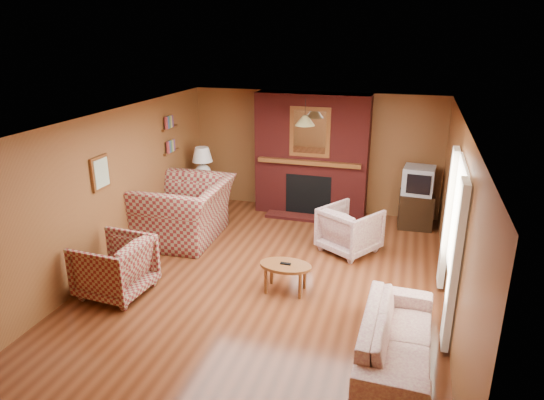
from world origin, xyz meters
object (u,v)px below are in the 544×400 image
(table_lamp, at_px, (202,162))
(coffee_table, at_px, (286,268))
(floral_armchair, at_px, (350,230))
(tv_stand, at_px, (416,210))
(fireplace, at_px, (312,156))
(plaid_armchair, at_px, (115,267))
(crt_tv, at_px, (419,180))
(floral_sofa, at_px, (397,337))
(plaid_loveseat, at_px, (185,210))
(side_table, at_px, (204,196))

(table_lamp, bearing_deg, coffee_table, -47.70)
(floral_armchair, xyz_separation_m, tv_stand, (1.04, 1.43, -0.06))
(fireplace, distance_m, plaid_armchair, 4.45)
(tv_stand, bearing_deg, crt_tv, -93.30)
(tv_stand, bearing_deg, fireplace, 171.55)
(coffee_table, bearing_deg, fireplace, 95.73)
(fireplace, bearing_deg, plaid_armchair, -116.44)
(plaid_armchair, distance_m, table_lamp, 3.45)
(floral_sofa, height_order, table_lamp, table_lamp)
(coffee_table, bearing_deg, plaid_loveseat, 149.09)
(plaid_armchair, bearing_deg, plaid_loveseat, -178.68)
(floral_sofa, xyz_separation_m, crt_tv, (0.15, 4.12, 0.63))
(plaid_loveseat, distance_m, side_table, 1.40)
(fireplace, bearing_deg, side_table, -165.71)
(fireplace, height_order, plaid_loveseat, fireplace)
(floral_armchair, bearing_deg, side_table, 13.08)
(table_lamp, height_order, crt_tv, table_lamp)
(plaid_loveseat, distance_m, plaid_armchair, 2.03)
(side_table, height_order, tv_stand, side_table)
(plaid_loveseat, relative_size, coffee_table, 2.19)
(coffee_table, relative_size, tv_stand, 1.12)
(tv_stand, bearing_deg, floral_sofa, -95.38)
(plaid_armchair, relative_size, table_lamp, 1.35)
(floral_armchair, relative_size, crt_tv, 1.44)
(fireplace, distance_m, plaid_loveseat, 2.73)
(plaid_armchair, relative_size, coffee_table, 1.23)
(floral_sofa, height_order, coffee_table, floral_sofa)
(plaid_loveseat, xyz_separation_m, tv_stand, (3.90, 1.71, -0.20))
(floral_armchair, bearing_deg, plaid_loveseat, 37.87)
(table_lamp, distance_m, crt_tv, 4.17)
(side_table, bearing_deg, floral_armchair, -19.12)
(floral_sofa, distance_m, side_table, 5.50)
(floral_sofa, height_order, tv_stand, tv_stand)
(plaid_loveseat, distance_m, coffee_table, 2.54)
(plaid_loveseat, distance_m, floral_sofa, 4.47)
(fireplace, height_order, crt_tv, fireplace)
(plaid_loveseat, xyz_separation_m, side_table, (-0.25, 1.36, -0.19))
(side_table, height_order, table_lamp, table_lamp)
(plaid_loveseat, height_order, tv_stand, plaid_loveseat)
(side_table, xyz_separation_m, table_lamp, (0.00, 0.00, 0.71))
(coffee_table, relative_size, crt_tv, 1.25)
(side_table, height_order, crt_tv, crt_tv)
(floral_armchair, relative_size, tv_stand, 1.29)
(plaid_loveseat, distance_m, table_lamp, 1.48)
(floral_armchair, bearing_deg, tv_stand, -93.97)
(plaid_loveseat, height_order, side_table, plaid_loveseat)
(floral_sofa, distance_m, coffee_table, 1.94)
(coffee_table, height_order, crt_tv, crt_tv)
(side_table, distance_m, table_lamp, 0.71)
(fireplace, bearing_deg, plaid_loveseat, -134.31)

